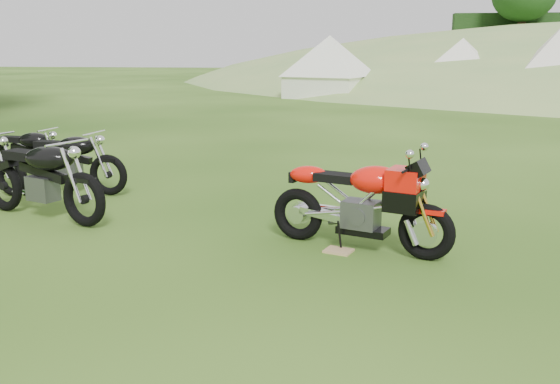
% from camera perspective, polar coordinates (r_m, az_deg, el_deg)
% --- Properties ---
extents(ground, '(120.00, 120.00, 0.00)m').
position_cam_1_polar(ground, '(5.27, 2.90, -10.22)').
color(ground, '#20470F').
rests_on(ground, ground).
extents(sport_motorcycle, '(1.96, 1.12, 1.15)m').
position_cam_1_polar(sport_motorcycle, '(6.53, 7.30, -0.38)').
color(sport_motorcycle, red).
rests_on(sport_motorcycle, ground).
extents(plywood_board, '(0.34, 0.30, 0.02)m').
position_cam_1_polar(plywood_board, '(6.57, 5.38, -5.37)').
color(plywood_board, tan).
rests_on(plywood_board, ground).
extents(vintage_moto_a, '(2.08, 1.22, 1.08)m').
position_cam_1_polar(vintage_moto_a, '(8.21, -21.05, 1.36)').
color(vintage_moto_a, black).
rests_on(vintage_moto_a, ground).
extents(vintage_moto_b, '(1.73, 0.61, 0.89)m').
position_cam_1_polar(vintage_moto_b, '(10.82, -22.15, 3.42)').
color(vintage_moto_b, black).
rests_on(vintage_moto_b, ground).
extents(vintage_moto_d, '(1.89, 0.70, 0.97)m').
position_cam_1_polar(vintage_moto_d, '(9.59, -18.86, 2.80)').
color(vintage_moto_d, black).
rests_on(vintage_moto_d, ground).
extents(tent_left, '(3.83, 3.83, 2.59)m').
position_cam_1_polar(tent_left, '(26.77, 4.54, 11.37)').
color(tent_left, white).
rests_on(tent_left, ground).
extents(tent_mid, '(3.65, 3.65, 2.53)m').
position_cam_1_polar(tent_mid, '(28.05, 16.26, 10.92)').
color(tent_mid, white).
rests_on(tent_mid, ground).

